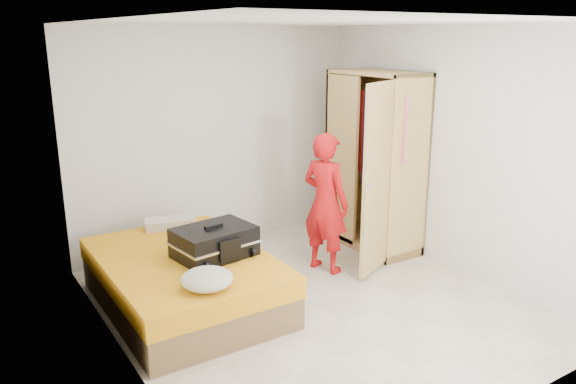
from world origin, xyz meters
TOP-DOWN VIEW (x-y plane):
  - room at (0.00, 0.00)m, footprint 4.00×4.02m
  - bed at (-1.05, 0.64)m, footprint 1.42×2.02m
  - wardrobe at (1.45, 0.84)m, footprint 1.13×1.41m
  - person at (0.58, 0.61)m, footprint 0.52×0.64m
  - suitcase at (-0.80, 0.49)m, footprint 0.78×0.62m
  - round_cushion at (-1.15, -0.11)m, footprint 0.43×0.43m
  - pillow at (-0.85, 1.49)m, footprint 0.57×0.38m

SIDE VIEW (x-z plane):
  - bed at x=-1.05m, z-range 0.00..0.50m
  - pillow at x=-0.85m, z-range 0.50..0.60m
  - round_cushion at x=-1.15m, z-range 0.50..0.66m
  - suitcase at x=-0.80m, z-range 0.48..0.79m
  - person at x=0.58m, z-range 0.00..1.52m
  - wardrobe at x=1.45m, z-range -0.05..2.05m
  - room at x=0.00m, z-range 0.00..2.60m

